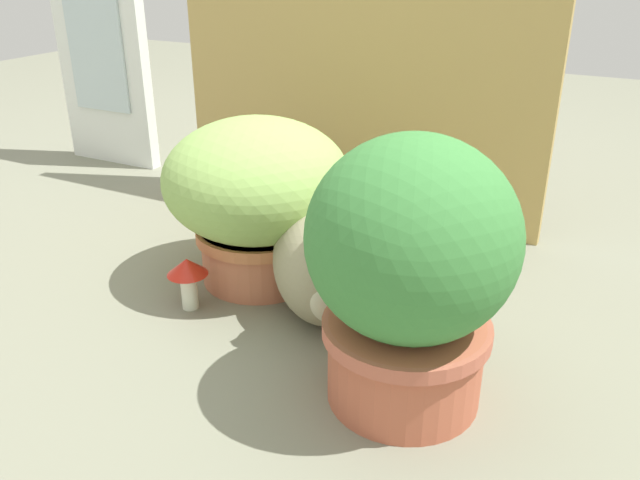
{
  "coord_description": "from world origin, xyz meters",
  "views": [
    {
      "loc": [
        0.69,
        -0.96,
        0.68
      ],
      "look_at": [
        0.18,
        0.01,
        0.18
      ],
      "focal_mm": 36.62,
      "sensor_mm": 36.0,
      "label": 1
    }
  ],
  "objects_px": {
    "leafy_planter": "(410,269)",
    "grass_planter": "(257,193)",
    "cat": "(321,265)",
    "mushroom_ornament_red": "(188,273)"
  },
  "relations": [
    {
      "from": "grass_planter",
      "to": "mushroom_ornament_red",
      "type": "relative_size",
      "value": 3.54
    },
    {
      "from": "leafy_planter",
      "to": "cat",
      "type": "relative_size",
      "value": 1.28
    },
    {
      "from": "cat",
      "to": "mushroom_ornament_red",
      "type": "relative_size",
      "value": 3.12
    },
    {
      "from": "cat",
      "to": "leafy_planter",
      "type": "bearing_deg",
      "value": -33.18
    },
    {
      "from": "mushroom_ornament_red",
      "to": "cat",
      "type": "bearing_deg",
      "value": 17.15
    },
    {
      "from": "cat",
      "to": "mushroom_ornament_red",
      "type": "xyz_separation_m",
      "value": [
        -0.26,
        -0.08,
        -0.04
      ]
    },
    {
      "from": "leafy_planter",
      "to": "cat",
      "type": "xyz_separation_m",
      "value": [
        -0.23,
        0.15,
        -0.11
      ]
    },
    {
      "from": "grass_planter",
      "to": "cat",
      "type": "xyz_separation_m",
      "value": [
        0.2,
        -0.1,
        -0.08
      ]
    },
    {
      "from": "leafy_planter",
      "to": "grass_planter",
      "type": "bearing_deg",
      "value": 150.13
    },
    {
      "from": "leafy_planter",
      "to": "mushroom_ornament_red",
      "type": "distance_m",
      "value": 0.51
    }
  ]
}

